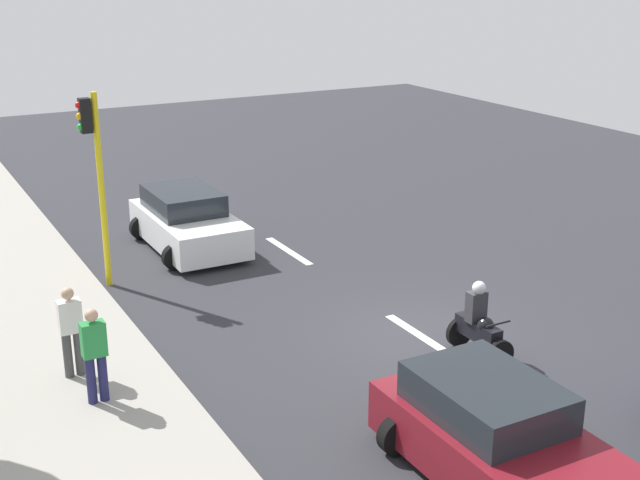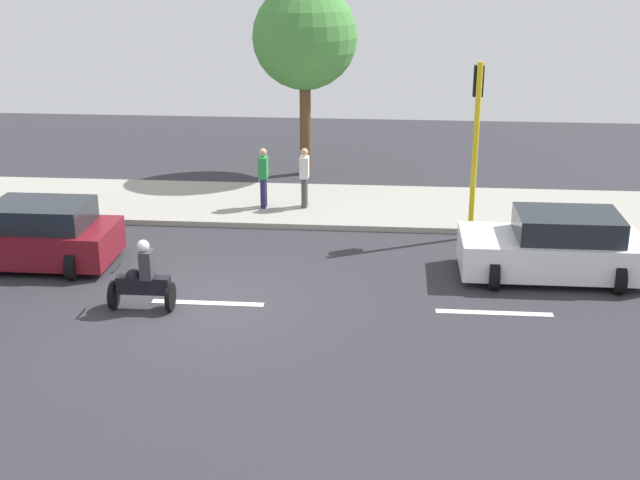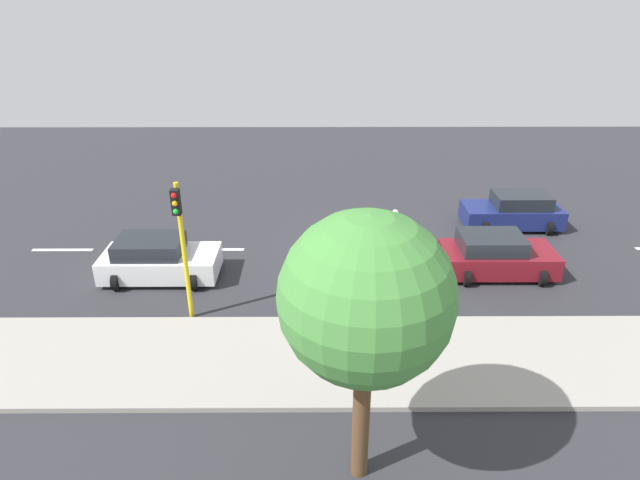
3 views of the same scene
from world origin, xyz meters
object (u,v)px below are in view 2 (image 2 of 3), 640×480
at_px(car_maroon, 33,236).
at_px(pedestrian_by_tree, 304,176).
at_px(street_tree_north, 305,38).
at_px(pedestrian_near_signal, 263,176).
at_px(traffic_light_corner, 476,125).
at_px(car_white, 554,247).
at_px(motorcycle, 142,281).

xyz_separation_m(car_maroon, pedestrian_by_tree, (4.65, -5.94, 0.35)).
height_order(car_maroon, street_tree_north, street_tree_north).
bearing_deg(pedestrian_near_signal, pedestrian_by_tree, -83.81).
bearing_deg(traffic_light_corner, street_tree_north, 39.47).
distance_m(car_white, pedestrian_near_signal, 8.46).
relative_size(car_maroon, traffic_light_corner, 0.88).
relative_size(pedestrian_near_signal, traffic_light_corner, 0.38).
relative_size(car_white, traffic_light_corner, 0.90).
bearing_deg(car_white, street_tree_north, 37.26).
bearing_deg(car_maroon, pedestrian_by_tree, -51.94).
bearing_deg(pedestrian_near_signal, traffic_light_corner, -106.12).
bearing_deg(street_tree_north, motorcycle, 168.68).
relative_size(car_white, pedestrian_near_signal, 2.41).
xyz_separation_m(car_maroon, traffic_light_corner, (2.90, -10.43, 2.22)).
bearing_deg(pedestrian_near_signal, car_white, -120.50).
xyz_separation_m(car_white, traffic_light_corner, (2.66, 1.65, 2.22)).
height_order(traffic_light_corner, street_tree_north, street_tree_north).
bearing_deg(car_maroon, pedestrian_near_signal, -46.67).
distance_m(motorcycle, pedestrian_near_signal, 7.06).
relative_size(car_maroon, pedestrian_near_signal, 2.35).
height_order(car_maroon, motorcycle, motorcycle).
relative_size(motorcycle, pedestrian_near_signal, 0.91).
bearing_deg(motorcycle, pedestrian_near_signal, -12.28).
height_order(car_maroon, pedestrian_near_signal, pedestrian_near_signal).
distance_m(motorcycle, traffic_light_corner, 9.15).
bearing_deg(car_white, motorcycle, 106.47).
xyz_separation_m(pedestrian_by_tree, traffic_light_corner, (-1.75, -4.49, 1.87)).
height_order(pedestrian_near_signal, traffic_light_corner, traffic_light_corner).
relative_size(car_maroon, pedestrian_by_tree, 2.35).
bearing_deg(pedestrian_near_signal, street_tree_north, -9.77).
xyz_separation_m(motorcycle, street_tree_north, (11.19, -2.24, 3.74)).
xyz_separation_m(car_white, street_tree_north, (8.60, 6.54, 3.67)).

